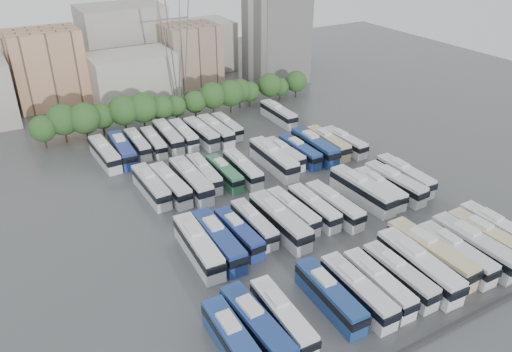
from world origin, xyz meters
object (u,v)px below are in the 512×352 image
bus_r2_s5 (224,173)px  bus_r3_s4 (168,136)px  bus_r0_s11 (474,246)px  bus_r1_s1 (198,246)px  apartment_tower (276,33)px  bus_r2_s6 (243,168)px  bus_r1_s12 (395,183)px  bus_r3_s0 (105,153)px  bus_r1_s8 (334,205)px  bus_r3_s5 (183,134)px  bus_r0_s10 (456,253)px  bus_r3_s12 (278,114)px  bus_r0_s6 (378,283)px  bus_r0_s8 (418,266)px  bus_r1_s13 (405,175)px  bus_r0_s0 (235,343)px  bus_r1_s4 (254,223)px  bus_r1_s11 (380,188)px  bus_r1_s6 (293,211)px  bus_r0_s12 (487,239)px  bus_r2_s4 (204,173)px  bus_r2_s12 (328,143)px  bus_r2_s2 (170,184)px  bus_r3_s7 (215,130)px  bus_r3_s8 (227,126)px  bus_r0_s7 (399,275)px  bus_r1_s2 (218,240)px  bus_r1_s5 (279,220)px  bus_r3_s1 (122,149)px  bus_r2_s9 (284,153)px  bus_r1_s10 (362,190)px  bus_r2_s1 (151,186)px  bus_r3_s3 (154,142)px  electricity_pylon (175,30)px  bus_r0_s13 (497,230)px  bus_r2_s11 (315,146)px  bus_r1_s7 (314,207)px  bus_r0_s5 (357,290)px  bus_r2_s10 (300,151)px  bus_r2_s13 (344,142)px

bus_r2_s5 → bus_r3_s4: (-3.07, 19.62, 0.23)m
bus_r0_s11 → bus_r1_s1: bearing=149.8°
apartment_tower → bus_r2_s6: size_ratio=2.20×
bus_r1_s12 → bus_r3_s0: bus_r3_s0 is taller
bus_r1_s8 → bus_r3_s5: bearing=103.0°
bus_r0_s10 → bus_r3_s12: bearing=84.7°
bus_r0_s6 → bus_r0_s8: size_ratio=0.85×
bus_r1_s13 → bus_r3_s5: (-26.52, 35.89, -0.12)m
bus_r0_s0 → bus_r1_s4: bus_r0_s0 is taller
bus_r1_s11 → bus_r1_s6: bearing=178.7°
bus_r0_s12 → bus_r1_s1: 40.43m
bus_r2_s4 → bus_r2_s12: size_ratio=0.96×
bus_r0_s0 → bus_r2_s2: (6.46, 36.07, 0.01)m
bus_r3_s7 → bus_r3_s8: size_ratio=1.15×
bus_r1_s1 → bus_r2_s5: bus_r1_s1 is taller
bus_r0_s7 → bus_r3_s4: 56.52m
bus_r0_s11 → bus_r1_s2: bearing=147.6°
bus_r0_s10 → bus_r1_s5: bearing=133.6°
bus_r0_s6 → bus_r1_s5: 18.00m
bus_r1_s12 → bus_r3_s7: (-16.64, 35.35, 0.02)m
bus_r0_s0 → bus_r3_s4: size_ratio=0.98×
bus_r2_s5 → bus_r3_s1: bearing=126.4°
bus_r1_s6 → bus_r3_s8: bearing=77.4°
bus_r2_s9 → bus_r3_s4: 24.52m
bus_r1_s10 → bus_r0_s10: bearing=-92.8°
bus_r2_s1 → bus_r3_s3: size_ratio=1.11×
bus_r3_s3 → electricity_pylon: bearing=58.1°
bus_r0_s13 → bus_r2_s11: bus_r2_s11 is taller
bus_r1_s6 → bus_r3_s8: 36.08m
bus_r1_s13 → bus_r1_s7: bearing=-176.8°
bus_r0_s6 → bus_r1_s6: size_ratio=1.01×
bus_r0_s5 → bus_r1_s6: (3.17, 19.16, -0.12)m
bus_r1_s12 → bus_r2_s4: bearing=140.7°
bus_r1_s1 → bus_r3_s4: bus_r1_s1 is taller
apartment_tower → bus_r1_s1: apartment_tower is taller
bus_r1_s4 → bus_r2_s2: 18.15m
bus_r2_s2 → bus_r2_s6: 13.47m
bus_r0_s12 → bus_r2_s4: bearing=123.3°
bus_r3_s0 → bus_r3_s3: bus_r3_s0 is taller
bus_r2_s1 → bus_r3_s3: 18.37m
bus_r0_s7 → bus_r0_s13: bus_r0_s13 is taller
bus_r2_s5 → bus_r3_s8: bearing=62.3°
bus_r2_s10 → bus_r2_s9: bearing=166.1°
bus_r1_s8 → bus_r2_s5: size_ratio=1.11×
bus_r1_s5 → bus_r0_s11: bearing=-43.6°
bus_r2_s5 → bus_r2_s10: bus_r2_s10 is taller
bus_r0_s8 → bus_r0_s10: 6.61m
bus_r3_s5 → bus_r3_s1: bearing=-172.3°
bus_r0_s8 → bus_r1_s6: size_ratio=1.19×
bus_r2_s4 → bus_r2_s13: bearing=-0.2°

